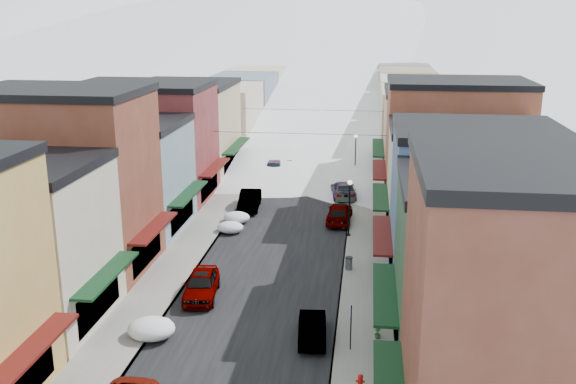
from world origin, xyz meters
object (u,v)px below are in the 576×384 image
(car_silver_sedan, at_px, (201,284))
(car_green_sedan, at_px, (312,327))
(streetlamp_near, at_px, (349,201))
(trash_can, at_px, (349,263))
(car_dark_hatch, at_px, (250,200))
(fire_hydrant, at_px, (360,382))

(car_silver_sedan, height_order, car_green_sedan, car_silver_sedan)
(car_silver_sedan, height_order, streetlamp_near, streetlamp_near)
(car_silver_sedan, relative_size, trash_can, 5.51)
(car_dark_hatch, bearing_deg, car_green_sedan, -75.92)
(car_silver_sedan, distance_m, car_green_sedan, 8.60)
(car_green_sedan, height_order, fire_hydrant, car_green_sedan)
(car_dark_hatch, height_order, car_green_sedan, car_dark_hatch)
(car_dark_hatch, xyz_separation_m, streetlamp_near, (9.14, -6.46, 2.17))
(car_silver_sedan, height_order, car_dark_hatch, car_silver_sedan)
(fire_hydrant, bearing_deg, car_silver_sedan, 137.36)
(car_silver_sedan, bearing_deg, streetlamp_near, 47.99)
(fire_hydrant, bearing_deg, car_green_sedan, 119.48)
(car_silver_sedan, bearing_deg, car_dark_hatch, 84.86)
(car_silver_sedan, bearing_deg, trash_can, 23.90)
(car_silver_sedan, height_order, fire_hydrant, car_silver_sedan)
(car_green_sedan, bearing_deg, streetlamp_near, -99.65)
(car_green_sedan, height_order, trash_can, car_green_sedan)
(car_dark_hatch, distance_m, trash_can, 16.37)
(car_silver_sedan, relative_size, car_green_sedan, 1.15)
(car_green_sedan, relative_size, fire_hydrant, 5.57)
(car_dark_hatch, xyz_separation_m, car_green_sedan, (7.75, -23.13, -0.13))
(car_dark_hatch, xyz_separation_m, fire_hydrant, (10.43, -27.88, -0.33))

